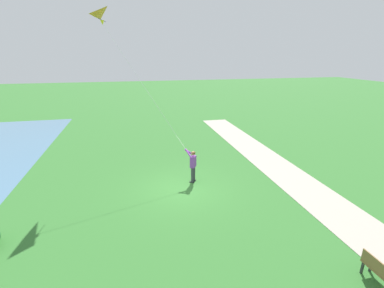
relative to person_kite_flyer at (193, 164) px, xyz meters
name	(u,v)px	position (x,y,z in m)	size (l,w,h in m)	color
ground_plane	(182,188)	(0.70, 0.59, -1.05)	(120.00, 120.00, 0.00)	#33702D
walkway_path	(312,193)	(-5.42, 2.59, -1.04)	(2.40, 32.00, 0.02)	#ADA393
person_kite_flyer	(193,164)	(0.00, 0.00, 0.00)	(0.62, 0.55, 1.83)	#232328
flying_kite	(108,17)	(3.75, -2.69, 7.23)	(3.91, 3.32, 6.91)	orange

